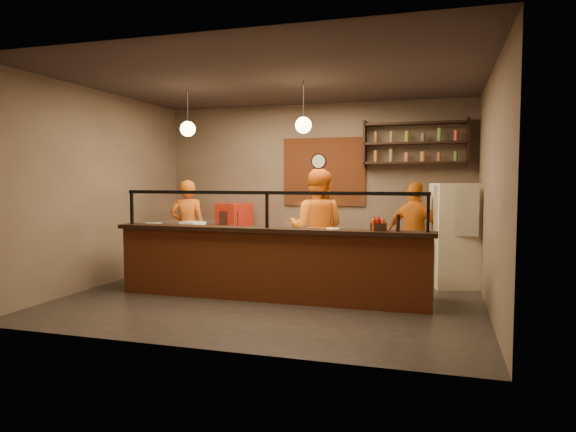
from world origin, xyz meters
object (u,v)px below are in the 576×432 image
(red_cooler, at_px, (234,236))
(condiment_caddy, at_px, (379,227))
(fridge, at_px, (455,235))
(cook_right, at_px, (415,234))
(pizza_dough, at_px, (332,237))
(pepper_mill, at_px, (398,223))
(cook_mid, at_px, (317,228))
(wall_clock, at_px, (319,161))
(cook_left, at_px, (188,228))

(red_cooler, bearing_deg, condiment_caddy, -14.20)
(fridge, bearing_deg, cook_right, 177.44)
(fridge, xyz_separation_m, pizza_dough, (-1.76, -1.36, 0.06))
(fridge, bearing_deg, pepper_mill, -127.63)
(pizza_dough, distance_m, condiment_caddy, 0.88)
(red_cooler, distance_m, pizza_dough, 3.12)
(cook_right, distance_m, pepper_mill, 1.73)
(fridge, distance_m, pepper_mill, 2.02)
(cook_mid, bearing_deg, wall_clock, -79.31)
(cook_right, xyz_separation_m, fridge, (0.62, 0.14, -0.01))
(fridge, distance_m, pizza_dough, 2.22)
(cook_left, relative_size, fridge, 1.03)
(fridge, xyz_separation_m, red_cooler, (-4.15, 0.63, -0.20))
(fridge, height_order, pepper_mill, fridge)
(fridge, distance_m, red_cooler, 4.20)
(cook_left, xyz_separation_m, condiment_caddy, (3.63, -1.46, 0.24))
(fridge, bearing_deg, red_cooler, 156.35)
(wall_clock, distance_m, fridge, 2.95)
(cook_left, bearing_deg, condiment_caddy, 140.75)
(cook_right, bearing_deg, cook_left, 22.81)
(pizza_dough, bearing_deg, cook_left, 160.53)
(wall_clock, relative_size, pizza_dough, 0.62)
(cook_mid, height_order, pepper_mill, cook_mid)
(pizza_dough, bearing_deg, fridge, 37.66)
(cook_right, bearing_deg, cook_mid, 37.94)
(cook_mid, relative_size, pepper_mill, 8.42)
(wall_clock, relative_size, fridge, 0.18)
(condiment_caddy, bearing_deg, cook_mid, 134.33)
(red_cooler, bearing_deg, pepper_mill, -12.45)
(cook_mid, xyz_separation_m, pizza_dough, (0.40, -0.72, -0.05))
(wall_clock, relative_size, pepper_mill, 1.32)
(cook_left, xyz_separation_m, red_cooler, (0.50, 0.96, -0.23))
(cook_left, bearing_deg, wall_clock, -166.65)
(cook_left, distance_m, pepper_mill, 4.18)
(cook_right, height_order, condiment_caddy, cook_right)
(wall_clock, xyz_separation_m, cook_right, (1.88, -1.08, -1.24))
(fridge, bearing_deg, cook_left, 169.07)
(cook_mid, relative_size, cook_right, 1.12)
(cook_right, xyz_separation_m, pepper_mill, (-0.14, -1.70, 0.32))
(red_cooler, bearing_deg, cook_right, 11.39)
(cook_right, xyz_separation_m, pizza_dough, (-1.14, -1.22, 0.05))
(pepper_mill, bearing_deg, condiment_caddy, 171.65)
(wall_clock, bearing_deg, pepper_mill, -57.97)
(pizza_dough, height_order, pepper_mill, pepper_mill)
(cook_left, relative_size, pizza_dough, 3.62)
(wall_clock, height_order, fridge, wall_clock)
(red_cooler, height_order, pepper_mill, pepper_mill)
(red_cooler, height_order, condiment_caddy, red_cooler)
(cook_mid, relative_size, condiment_caddy, 9.95)
(pepper_mill, bearing_deg, fridge, 67.40)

